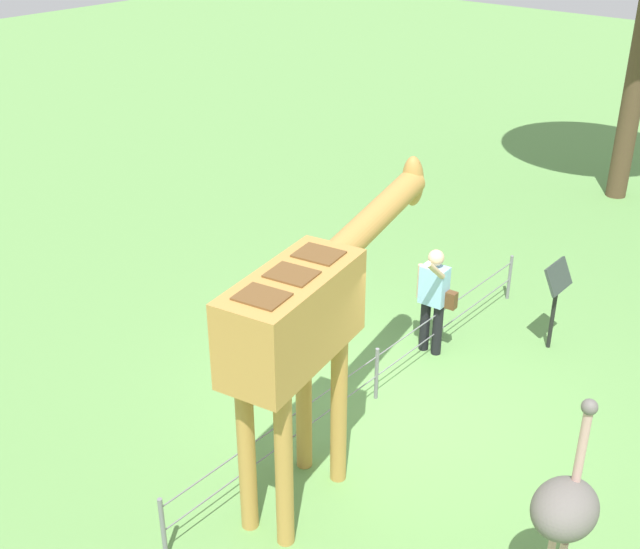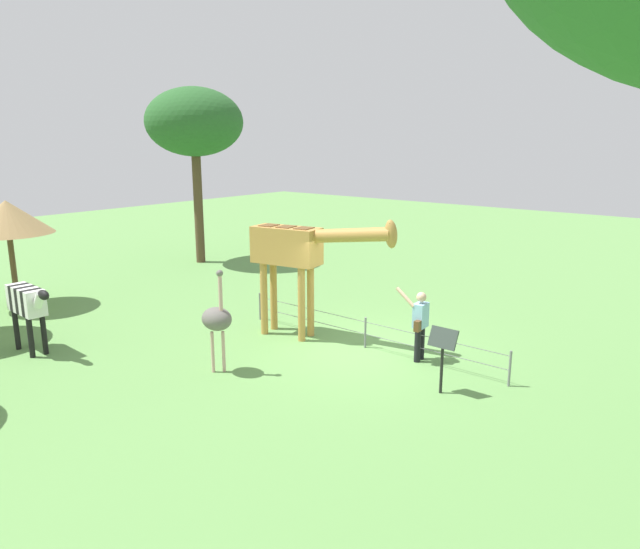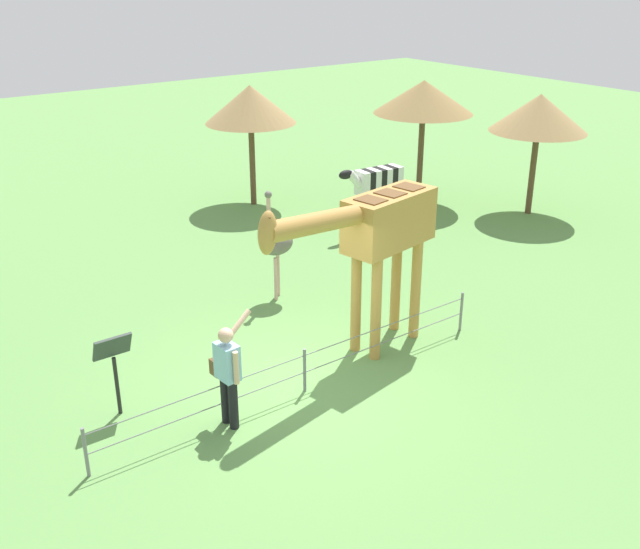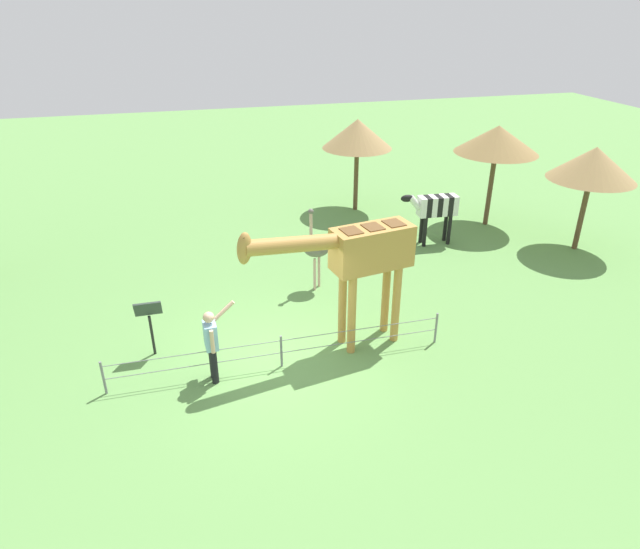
% 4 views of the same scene
% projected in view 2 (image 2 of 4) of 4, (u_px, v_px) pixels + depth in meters
% --- Properties ---
extents(ground_plane, '(60.00, 60.00, 0.00)m').
position_uv_depth(ground_plane, '(359.00, 350.00, 13.60)').
color(ground_plane, '#60934C').
extents(giraffe, '(3.78, 1.13, 3.13)m').
position_uv_depth(giraffe, '(297.00, 252.00, 14.05)').
color(giraffe, '#BC8942').
rests_on(giraffe, ground_plane).
extents(visitor, '(0.67, 0.58, 1.66)m').
position_uv_depth(visitor, '(420.00, 322.00, 12.77)').
color(visitor, black).
rests_on(visitor, ground_plane).
extents(zebra, '(1.81, 0.50, 1.66)m').
position_uv_depth(zebra, '(28.00, 304.00, 13.21)').
color(zebra, black).
rests_on(zebra, ground_plane).
extents(ostrich, '(0.70, 0.56, 2.25)m').
position_uv_depth(ostrich, '(217.00, 319.00, 12.07)').
color(ostrich, '#CC9E93').
rests_on(ostrich, ground_plane).
extents(shade_hut_far, '(2.48, 2.48, 3.15)m').
position_uv_depth(shade_hut_far, '(7.00, 218.00, 16.51)').
color(shade_hut_far, brown).
rests_on(shade_hut_far, ground_plane).
extents(tree_west, '(3.72, 3.72, 6.78)m').
position_uv_depth(tree_west, '(194.00, 123.00, 22.10)').
color(tree_west, brown).
rests_on(tree_west, ground_plane).
extents(info_sign, '(0.56, 0.21, 1.32)m').
position_uv_depth(info_sign, '(443.00, 347.00, 11.10)').
color(info_sign, black).
rests_on(info_sign, ground_plane).
extents(wire_fence, '(7.05, 0.05, 0.75)m').
position_uv_depth(wire_fence, '(365.00, 331.00, 13.68)').
color(wire_fence, slate).
rests_on(wire_fence, ground_plane).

